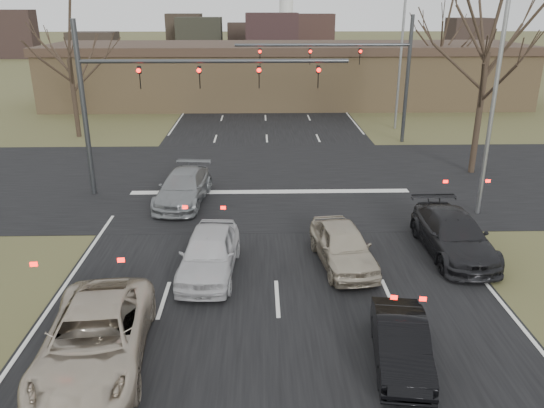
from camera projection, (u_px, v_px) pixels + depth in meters
The scene contains 16 objects.
ground at pixel (281, 360), 13.61m from camera, with size 360.00×360.00×0.00m, color brown.
road_main at pixel (263, 74), 69.74m from camera, with size 14.00×300.00×0.02m, color black.
road_cross at pixel (269, 179), 27.64m from camera, with size 200.00×14.00×0.02m, color black.
building at pixel (286, 74), 48.27m from camera, with size 42.40×10.40×5.30m.
mast_arm_near at pixel (154, 87), 23.86m from camera, with size 12.12×0.24×8.00m.
mast_arm_far at pixel (364, 64), 33.50m from camera, with size 11.12×0.24×8.00m.
streetlight_right_near at pixel (492, 84), 21.20m from camera, with size 2.34×0.25×10.00m.
streetlight_right_far at pixel (399, 50), 37.11m from camera, with size 2.34×0.25×10.00m.
tree_left_far at pixel (65, 25), 34.11m from camera, with size 5.70×5.70×9.50m.
tree_right_far at pixel (444, 25), 44.25m from camera, with size 5.40×5.40×9.00m.
car_silver_suv at pixel (95, 338), 13.20m from camera, with size 2.50×5.42×1.51m, color #B8AA95.
car_white_sedan at pixel (209, 253), 17.74m from camera, with size 1.80×4.48×1.53m, color silver.
car_black_hatch at pixel (401, 343), 13.29m from camera, with size 1.27×3.63×1.20m, color black.
car_charcoal_sedan at pixel (453, 235), 19.20m from camera, with size 2.06×5.08×1.47m, color black.
car_grey_ahead at pixel (184, 188), 24.22m from camera, with size 2.00×4.93×1.43m, color gray.
car_silver_ahead at pixel (343, 246), 18.37m from camera, with size 1.70×4.22×1.44m, color #B8AC95.
Camera 1 is at (-0.51, -11.31, 8.54)m, focal length 35.00 mm.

